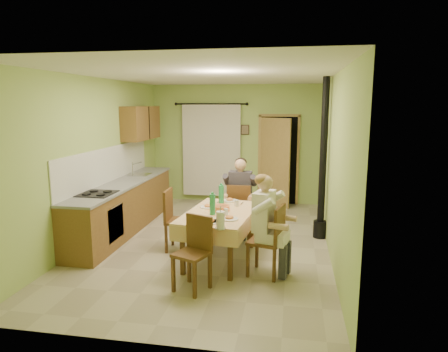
% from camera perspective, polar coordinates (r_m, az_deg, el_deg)
% --- Properties ---
extents(floor, '(4.00, 6.00, 0.01)m').
position_cam_1_polar(floor, '(6.97, -2.20, -9.43)').
color(floor, tan).
rests_on(floor, ground).
extents(room_shell, '(4.04, 6.04, 2.82)m').
position_cam_1_polar(room_shell, '(6.59, -2.30, 5.66)').
color(room_shell, '#A6C565').
rests_on(room_shell, ground).
extents(kitchen_run, '(0.64, 3.64, 1.56)m').
position_cam_1_polar(kitchen_run, '(7.71, -14.10, -4.06)').
color(kitchen_run, brown).
rests_on(kitchen_run, ground).
extents(upper_cabinets, '(0.35, 1.40, 0.70)m').
position_cam_1_polar(upper_cabinets, '(8.74, -11.73, 7.43)').
color(upper_cabinets, brown).
rests_on(upper_cabinets, room_shell).
extents(curtain, '(1.70, 0.07, 2.22)m').
position_cam_1_polar(curtain, '(9.58, -1.82, 3.73)').
color(curtain, black).
rests_on(curtain, ground).
extents(doorway, '(0.96, 0.51, 2.15)m').
position_cam_1_polar(doorway, '(9.37, 7.55, 2.21)').
color(doorway, black).
rests_on(doorway, ground).
extents(dining_table, '(1.13, 1.68, 0.76)m').
position_cam_1_polar(dining_table, '(6.10, -0.55, -8.54)').
color(dining_table, '#DFAF79').
rests_on(dining_table, ground).
extents(tableware, '(0.68, 1.68, 0.33)m').
position_cam_1_polar(tableware, '(5.87, -0.70, -4.74)').
color(tableware, white).
rests_on(tableware, dining_table).
extents(chair_far, '(0.42, 0.42, 0.97)m').
position_cam_1_polar(chair_far, '(7.16, 2.27, -6.44)').
color(chair_far, '#553417').
rests_on(chair_far, ground).
extents(chair_near, '(0.51, 0.51, 0.95)m').
position_cam_1_polar(chair_near, '(5.22, -4.54, -12.97)').
color(chair_near, '#553417').
rests_on(chair_near, ground).
extents(chair_right, '(0.53, 0.53, 1.00)m').
position_cam_1_polar(chair_right, '(5.66, 6.08, -11.09)').
color(chair_right, '#553417').
rests_on(chair_right, ground).
extents(chair_left, '(0.45, 0.45, 0.99)m').
position_cam_1_polar(chair_left, '(6.58, -6.37, -8.00)').
color(chair_left, '#553417').
rests_on(chair_left, ground).
extents(man_far, '(0.58, 0.47, 1.39)m').
position_cam_1_polar(man_far, '(7.03, 2.32, -1.80)').
color(man_far, '#38333D').
rests_on(man_far, chair_far).
extents(man_right, '(0.55, 0.64, 1.39)m').
position_cam_1_polar(man_right, '(5.48, 6.04, -5.33)').
color(man_right, white).
rests_on(man_right, chair_right).
extents(stove_flue, '(0.24, 0.24, 2.80)m').
position_cam_1_polar(stove_flue, '(7.15, 13.84, -0.69)').
color(stove_flue, black).
rests_on(stove_flue, ground).
extents(picture_back, '(0.19, 0.03, 0.23)m').
position_cam_1_polar(picture_back, '(9.47, 3.03, 6.61)').
color(picture_back, black).
rests_on(picture_back, room_shell).
extents(picture_right, '(0.03, 0.31, 0.21)m').
position_cam_1_polar(picture_right, '(7.65, 14.34, 6.21)').
color(picture_right, brown).
rests_on(picture_right, room_shell).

